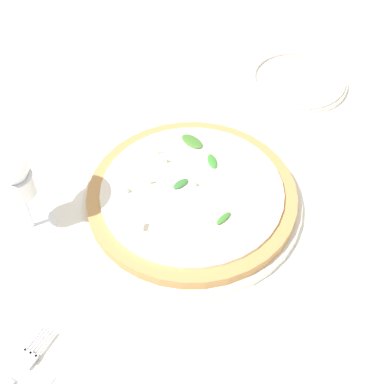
% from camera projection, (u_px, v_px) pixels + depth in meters
% --- Properties ---
extents(ground_plane, '(6.00, 6.00, 0.00)m').
position_uv_depth(ground_plane, '(179.00, 197.00, 0.89)').
color(ground_plane, silver).
extents(pizza_arugula_main, '(0.36, 0.36, 0.05)m').
position_uv_depth(pizza_arugula_main, '(192.00, 197.00, 0.87)').
color(pizza_arugula_main, silver).
rests_on(pizza_arugula_main, ground_plane).
extents(wine_glass, '(0.09, 0.09, 0.18)m').
position_uv_depth(wine_glass, '(14.00, 174.00, 0.76)').
color(wine_glass, white).
rests_on(wine_glass, ground_plane).
extents(side_plate_white, '(0.20, 0.20, 0.02)m').
position_uv_depth(side_plate_white, '(298.00, 81.00, 1.08)').
color(side_plate_white, silver).
rests_on(side_plate_white, ground_plane).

